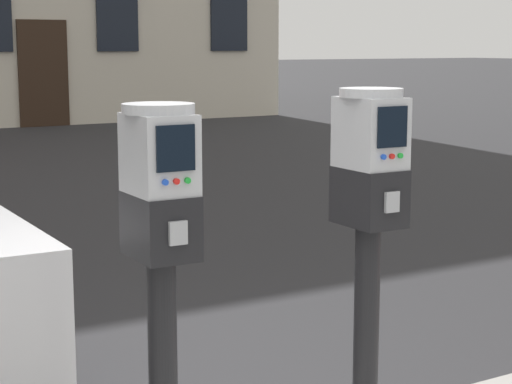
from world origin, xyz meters
TOP-DOWN VIEW (x-y plane):
  - parking_meter_near_kerb at (-0.29, -0.11)m, footprint 0.22×0.25m
  - parking_meter_twin_adjacent at (0.50, -0.11)m, footprint 0.22×0.25m

SIDE VIEW (x-z plane):
  - parking_meter_near_kerb at x=-0.29m, z-range 0.39..1.69m
  - parking_meter_twin_adjacent at x=0.50m, z-range 0.39..1.72m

